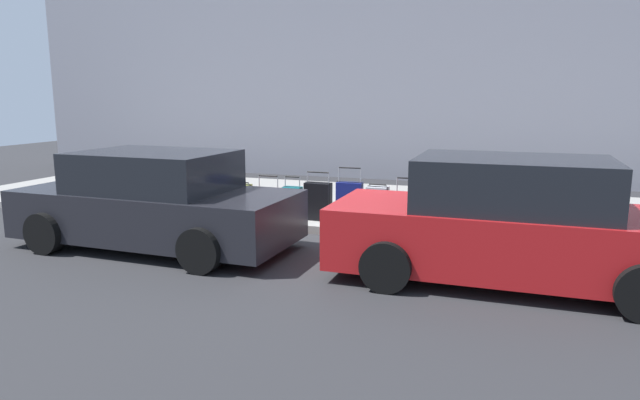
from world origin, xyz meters
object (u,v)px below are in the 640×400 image
suitcase_black_6 (318,201)px  suitcase_red_8 (269,202)px  parked_car_charcoal_1 (156,203)px  suitcase_teal_0 (513,212)px  suitcase_teal_7 (293,202)px  parked_car_red_0 (510,225)px  suitcase_olive_9 (240,199)px  parking_meter (573,185)px  fire_hydrant (176,188)px  suitcase_red_1 (477,215)px  suitcase_silver_4 (377,206)px  bollard_post (145,190)px  suitcase_maroon_10 (217,195)px  suitcase_maroon_3 (409,209)px  suitcase_olive_2 (443,207)px  suitcase_navy_5 (349,202)px

suitcase_black_6 → suitcase_red_8: bearing=-5.7°
suitcase_black_6 → parked_car_charcoal_1: 2.91m
suitcase_teal_0 → parked_car_charcoal_1: 5.76m
suitcase_teal_7 → parked_car_red_0: 4.44m
suitcase_red_8 → suitcase_olive_9: 0.56m
suitcase_olive_9 → parking_meter: (-5.85, -0.31, 0.54)m
suitcase_olive_9 → fire_hydrant: size_ratio=0.78×
suitcase_red_1 → parked_car_charcoal_1: bearing=24.4°
suitcase_teal_7 → parking_meter: parking_meter is taller
suitcase_teal_0 → suitcase_silver_4: suitcase_teal_0 is taller
suitcase_teal_7 → suitcase_teal_0: bearing=179.3°
suitcase_teal_7 → parking_meter: bearing=-177.1°
suitcase_red_1 → parking_meter: (-1.46, -0.25, 0.56)m
suitcase_silver_4 → suitcase_olive_9: suitcase_silver_4 is taller
suitcase_red_1 → bollard_post: bearing=1.3°
suitcase_black_6 → suitcase_olive_9: (1.58, 0.01, -0.05)m
parked_car_charcoal_1 → suitcase_red_1: bearing=-155.6°
bollard_post → parked_car_red_0: (-6.98, 2.03, 0.24)m
suitcase_maroon_10 → suitcase_maroon_3: bearing=-179.5°
suitcase_red_8 → parked_car_red_0: parked_car_red_0 is taller
suitcase_silver_4 → parked_car_red_0: parked_car_red_0 is taller
suitcase_teal_0 → suitcase_red_1: size_ratio=0.99×
suitcase_maroon_10 → parked_car_red_0: size_ratio=0.16×
suitcase_olive_9 → suitcase_teal_7: bearing=-176.5°
bollard_post → parked_car_red_0: bearing=163.8°
suitcase_teal_0 → parked_car_charcoal_1: size_ratio=0.18×
suitcase_olive_2 → suitcase_red_8: 3.27m
suitcase_teal_7 → suitcase_maroon_10: (1.59, 0.01, 0.05)m
suitcase_olive_2 → suitcase_maroon_3: size_ratio=1.25×
fire_hydrant → suitcase_maroon_10: bearing=-179.9°
suitcase_teal_0 → parked_car_charcoal_1: bearing=21.8°
suitcase_black_6 → suitcase_teal_7: size_ratio=1.15×
suitcase_silver_4 → fire_hydrant: size_ratio=0.90×
suitcase_maroon_3 → parked_car_charcoal_1: 4.26m
suitcase_black_6 → suitcase_red_1: bearing=-179.1°
suitcase_olive_2 → suitcase_maroon_10: (4.35, 0.03, -0.04)m
suitcase_maroon_3 → suitcase_red_8: (2.69, -0.02, -0.03)m
suitcase_navy_5 → parked_car_charcoal_1: bearing=40.3°
suitcase_black_6 → suitcase_olive_9: 1.58m
suitcase_maroon_3 → suitcase_olive_9: bearing=1.6°
suitcase_red_1 → suitcase_teal_7: (3.34, -0.01, 0.02)m
suitcase_red_1 → suitcase_maroon_10: suitcase_red_1 is taller
suitcase_olive_2 → parked_car_red_0: 2.48m
suitcase_teal_0 → suitcase_navy_5: bearing=-0.7°
suitcase_teal_7 → suitcase_red_1: bearing=179.8°
suitcase_teal_7 → suitcase_olive_9: 1.06m
fire_hydrant → suitcase_maroon_3: bearing=-179.6°
suitcase_olive_2 → suitcase_red_8: suitcase_olive_2 is taller
suitcase_navy_5 → parked_car_red_0: bearing=141.7°
suitcase_teal_7 → bollard_post: 3.14m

